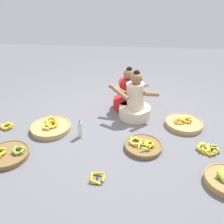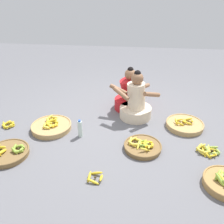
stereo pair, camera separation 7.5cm
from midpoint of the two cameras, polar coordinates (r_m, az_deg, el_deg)
The scene contains 11 objects.
ground_plane at distance 3.69m, azimuth -0.30°, elevation -3.22°, with size 10.00×10.00×0.00m, color slate.
vendor_woman_front at distance 3.81m, azimuth 5.09°, elevation 2.25°, with size 0.75×0.52×0.81m.
vendor_woman_behind at distance 4.08m, azimuth 3.49°, elevation 3.99°, with size 0.68×0.54×0.76m.
banana_basket_front_center at distance 3.21m, azimuth 6.93°, elevation -8.14°, with size 0.51×0.51×0.13m.
banana_basket_back_left at distance 3.68m, azimuth -15.22°, elevation -3.54°, with size 0.61×0.61×0.16m.
banana_basket_near_bicycle at distance 3.81m, azimuth 16.56°, elevation -2.68°, with size 0.58×0.58×0.14m.
banana_basket_back_center at distance 3.34m, azimuth -24.68°, elevation -9.34°, with size 0.55×0.55×0.15m.
loose_bananas_mid_right at distance 2.78m, azimuth -4.44°, elevation -15.63°, with size 0.18×0.19×0.08m.
loose_bananas_front_right at distance 3.39m, azimuth 21.62°, elevation -8.34°, with size 0.33×0.27×0.10m.
loose_bananas_near_vendor at distance 3.97m, azimuth -24.62°, elevation -3.13°, with size 0.22×0.22×0.09m.
water_bottle at distance 3.40m, azimuth -8.40°, elevation -4.18°, with size 0.07×0.07×0.27m.
Camera 1 is at (0.26, -3.10, 1.99)m, focal length 37.55 mm.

